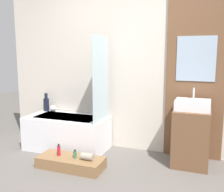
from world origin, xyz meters
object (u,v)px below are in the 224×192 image
bathtub (67,132)px  sink (193,105)px  wooden_step_bench (71,163)px  vase_tall_dark (46,104)px  vase_round_light (53,108)px  bottle_soap_primary (59,150)px  bottle_soap_secondary (75,154)px

bathtub → sink: 1.93m
wooden_step_bench → sink: (1.45, 0.66, 0.74)m
vase_tall_dark → vase_round_light: 0.15m
bathtub → bottle_soap_primary: bearing=-70.0°
vase_tall_dark → bottle_soap_secondary: (0.98, -0.84, -0.44)m
bottle_soap_primary → bathtub: bearing=110.0°
sink → vase_tall_dark: size_ratio=1.46×
vase_round_light → bathtub: bearing=-30.1°
bathtub → vase_round_light: (-0.39, 0.22, 0.31)m
bathtub → sink: sink is taller
wooden_step_bench → bottle_soap_primary: size_ratio=5.55×
sink → vase_round_light: (-2.23, 0.17, -0.25)m
sink → bottle_soap_secondary: sink is taller
sink → vase_tall_dark: bearing=175.7°
bathtub → sink: size_ratio=2.81×
bottle_soap_primary → sink: bearing=22.1°
sink → vase_round_light: bearing=175.7°
wooden_step_bench → vase_tall_dark: 1.36m
vase_tall_dark → bottle_soap_secondary: 1.36m
sink → vase_round_light: 2.25m
vase_tall_dark → bottle_soap_secondary: vase_tall_dark is taller
wooden_step_bench → vase_round_light: size_ratio=7.99×
bathtub → bottle_soap_primary: size_ratio=7.88×
vase_tall_dark → bottle_soap_primary: 1.20m
wooden_step_bench → bottle_soap_primary: bearing=180.0°
wooden_step_bench → bathtub: bearing=123.1°
wooden_step_bench → vase_tall_dark: (-0.92, 0.84, 0.56)m
vase_round_light → bottle_soap_secondary: size_ratio=0.98×
wooden_step_bench → bottle_soap_secondary: bottle_soap_secondary is taller
sink → vase_tall_dark: (-2.37, 0.18, -0.18)m
bathtub → sink: (1.85, 0.06, 0.56)m
vase_tall_dark → bottle_soap_primary: (0.74, -0.84, -0.42)m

